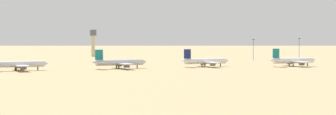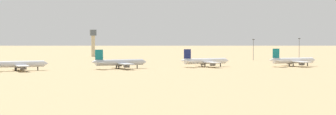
# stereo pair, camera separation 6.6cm
# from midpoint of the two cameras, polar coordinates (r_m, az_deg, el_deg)

# --- Properties ---
(ground) EXTENTS (4000.00, 4000.00, 0.00)m
(ground) POSITION_cam_midpoint_polar(r_m,az_deg,el_deg) (331.12, -0.17, -1.13)
(ground) COLOR tan
(ridge_center) EXTENTS (403.02, 281.30, 99.46)m
(ridge_center) POSITION_cam_midpoint_polar(r_m,az_deg,el_deg) (1507.96, -5.60, 3.41)
(ridge_center) COLOR gray
(ridge_center) RESTS_ON ground
(ridge_east) EXTENTS (304.43, 245.49, 94.87)m
(ridge_east) POSITION_cam_midpoint_polar(r_m,az_deg,el_deg) (1464.34, 8.32, 3.34)
(ridge_east) COLOR #836F5C
(ridge_east) RESTS_ON ground
(parked_jet_orange_1) EXTENTS (33.19, 28.21, 10.97)m
(parked_jet_orange_1) POSITION_cam_midpoint_polar(r_m,az_deg,el_deg) (325.41, -14.42, -0.63)
(parked_jet_orange_1) COLOR silver
(parked_jet_orange_1) RESTS_ON ground
(parked_jet_teal_2) EXTENTS (33.54, 28.58, 11.10)m
(parked_jet_teal_2) POSITION_cam_midpoint_polar(r_m,az_deg,el_deg) (334.35, -4.77, -0.48)
(parked_jet_teal_2) COLOR silver
(parked_jet_teal_2) RESTS_ON ground
(parked_jet_navy_3) EXTENTS (32.70, 27.81, 10.81)m
(parked_jet_navy_3) POSITION_cam_midpoint_polar(r_m,az_deg,el_deg) (353.07, 3.59, -0.35)
(parked_jet_navy_3) COLOR white
(parked_jet_navy_3) RESTS_ON ground
(parked_jet_teal_4) EXTENTS (33.44, 28.36, 11.05)m
(parked_jet_teal_4) POSITION_cam_midpoint_polar(r_m,az_deg,el_deg) (365.60, 12.00, -0.29)
(parked_jet_teal_4) COLOR white
(parked_jet_teal_4) RESTS_ON ground
(control_tower) EXTENTS (5.20, 5.20, 23.64)m
(control_tower) POSITION_cam_midpoint_polar(r_m,az_deg,el_deg) (518.05, -7.29, 1.66)
(control_tower) COLOR #C6B793
(control_tower) RESTS_ON ground
(light_pole_west) EXTENTS (1.80, 0.50, 16.02)m
(light_pole_west) POSITION_cam_midpoint_polar(r_m,az_deg,el_deg) (446.45, 8.28, 0.91)
(light_pole_west) COLOR #59595E
(light_pole_west) RESTS_ON ground
(light_pole_mid) EXTENTS (1.80, 0.50, 16.57)m
(light_pole_mid) POSITION_cam_midpoint_polar(r_m,az_deg,el_deg) (471.86, 12.62, 0.99)
(light_pole_mid) COLOR #59595E
(light_pole_mid) RESTS_ON ground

